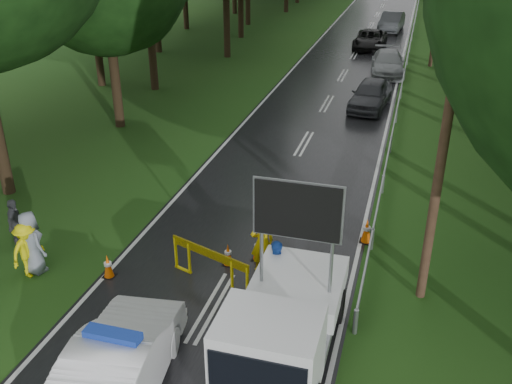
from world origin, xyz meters
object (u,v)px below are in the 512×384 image
(civilian, at_px, (278,268))
(queue_car_second, at_px, (388,63))
(police_sedan, at_px, (117,368))
(queue_car_first, at_px, (371,94))
(queue_car_third, at_px, (370,39))
(barrier, at_px, (210,258))
(officer, at_px, (262,242))
(work_truck, at_px, (282,326))
(queue_car_fourth, at_px, (392,22))

(civilian, distance_m, queue_car_second, 24.08)
(police_sedan, bearing_deg, queue_car_first, -105.55)
(civilian, height_order, queue_car_third, civilian)
(queue_car_third, bearing_deg, barrier, -91.61)
(officer, xyz_separation_m, queue_car_third, (-0.02, 30.35, -0.26))
(work_truck, height_order, queue_car_first, work_truck)
(officer, bearing_deg, queue_car_third, -121.58)
(queue_car_first, distance_m, queue_car_third, 14.52)
(civilian, bearing_deg, officer, 87.23)
(police_sedan, xyz_separation_m, queue_car_fourth, (2.66, 43.05, -0.01))
(barrier, distance_m, queue_car_fourth, 38.73)
(queue_car_first, distance_m, queue_car_fourth, 21.77)
(officer, distance_m, civilian, 1.14)
(queue_car_second, relative_size, queue_car_fourth, 1.01)
(queue_car_second, distance_m, queue_car_third, 7.42)
(work_truck, distance_m, queue_car_fourth, 41.17)
(civilian, relative_size, queue_car_fourth, 0.33)
(police_sedan, distance_m, civilian, 5.03)
(police_sedan, bearing_deg, work_truck, -155.53)
(barrier, height_order, officer, officer)
(officer, distance_m, queue_car_second, 23.23)
(work_truck, xyz_separation_m, barrier, (-2.61, 2.50, -0.25))
(police_sedan, relative_size, queue_car_fourth, 1.05)
(police_sedan, bearing_deg, civilian, -124.47)
(officer, bearing_deg, queue_car_first, -126.80)
(officer, distance_m, queue_car_fourth, 37.68)
(work_truck, distance_m, queue_car_third, 33.89)
(police_sedan, relative_size, civilian, 3.18)
(queue_car_second, height_order, queue_car_third, queue_car_second)
(officer, bearing_deg, queue_car_second, -126.02)
(queue_car_second, bearing_deg, police_sedan, -102.14)
(barrier, xyz_separation_m, queue_car_third, (1.18, 31.35, -0.15))
(work_truck, distance_m, barrier, 3.62)
(barrier, relative_size, queue_car_third, 0.52)
(barrier, relative_size, queue_car_second, 0.52)
(barrier, bearing_deg, queue_car_fourth, 106.70)
(civilian, relative_size, queue_car_first, 0.36)
(police_sedan, xyz_separation_m, work_truck, (3.03, 1.88, 0.28))
(work_truck, height_order, officer, work_truck)
(queue_car_second, height_order, queue_car_fourth, queue_car_fourth)
(police_sedan, height_order, barrier, police_sedan)
(queue_car_second, xyz_separation_m, queue_car_third, (-1.80, 7.20, -0.03))
(officer, height_order, queue_car_second, officer)
(queue_car_first, relative_size, queue_car_second, 0.90)
(work_truck, xyz_separation_m, queue_car_third, (-1.43, 33.86, -0.40))
(work_truck, bearing_deg, barrier, 136.21)
(police_sedan, height_order, work_truck, work_truck)
(work_truck, xyz_separation_m, queue_car_fourth, (-0.37, 41.17, -0.29))
(work_truck, relative_size, queue_car_third, 1.04)
(work_truck, relative_size, officer, 2.69)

